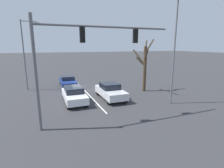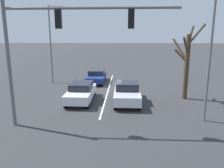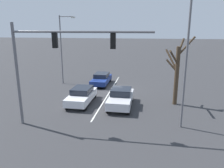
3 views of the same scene
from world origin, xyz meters
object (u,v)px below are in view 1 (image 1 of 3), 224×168
at_px(car_white_midlane_front, 74,94).
at_px(street_lamp_right_shoulder, 26,51).
at_px(car_navy_midlane_second, 68,81).
at_px(bare_tree_near, 145,65).
at_px(traffic_signal_gantry, 79,50).
at_px(car_silver_leftlane_front, 110,91).
at_px(street_lamp_left_shoulder, 173,45).

height_order(car_white_midlane_front, street_lamp_right_shoulder, street_lamp_right_shoulder).
distance_m(car_navy_midlane_second, bare_tree_near, 10.18).
distance_m(car_white_midlane_front, street_lamp_right_shoulder, 8.87).
xyz_separation_m(car_navy_midlane_second, traffic_signal_gantry, (0.66, 11.86, 4.31)).
bearing_deg(bare_tree_near, street_lamp_right_shoulder, -23.81).
distance_m(car_silver_leftlane_front, bare_tree_near, 5.41).
height_order(traffic_signal_gantry, bare_tree_near, traffic_signal_gantry).
xyz_separation_m(street_lamp_left_shoulder, bare_tree_near, (-0.23, -4.81, -2.20)).
height_order(car_white_midlane_front, street_lamp_left_shoulder, street_lamp_left_shoulder).
xyz_separation_m(car_white_midlane_front, traffic_signal_gantry, (0.33, 4.90, 4.27)).
bearing_deg(bare_tree_near, car_silver_leftlane_front, 15.64).
bearing_deg(car_navy_midlane_second, car_silver_leftlane_front, 114.71).
height_order(street_lamp_right_shoulder, bare_tree_near, street_lamp_right_shoulder).
distance_m(car_silver_leftlane_front, car_navy_midlane_second, 7.86).
xyz_separation_m(car_silver_leftlane_front, bare_tree_near, (-4.72, -1.32, 2.30)).
distance_m(street_lamp_right_shoulder, street_lamp_left_shoulder, 16.17).
bearing_deg(car_white_midlane_front, car_navy_midlane_second, -92.70).
bearing_deg(car_white_midlane_front, street_lamp_left_shoulder, 155.62).
bearing_deg(car_silver_leftlane_front, traffic_signal_gantry, 50.12).
xyz_separation_m(street_lamp_right_shoulder, street_lamp_left_shoulder, (-12.38, 10.38, 0.62)).
relative_size(traffic_signal_gantry, bare_tree_near, 1.53).
bearing_deg(bare_tree_near, car_navy_midlane_second, -36.03).
bearing_deg(bare_tree_near, car_white_midlane_front, 7.80).
distance_m(car_silver_leftlane_front, car_white_midlane_front, 3.62).
relative_size(street_lamp_left_shoulder, bare_tree_near, 1.55).
height_order(car_white_midlane_front, bare_tree_near, bare_tree_near).
relative_size(street_lamp_right_shoulder, street_lamp_left_shoulder, 0.87).
height_order(car_navy_midlane_second, street_lamp_left_shoulder, street_lamp_left_shoulder).
distance_m(car_silver_leftlane_front, street_lamp_left_shoulder, 7.25).
distance_m(car_white_midlane_front, car_navy_midlane_second, 6.97).
bearing_deg(car_white_midlane_front, car_silver_leftlane_front, 177.16).
relative_size(car_navy_midlane_second, street_lamp_left_shoulder, 0.49).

